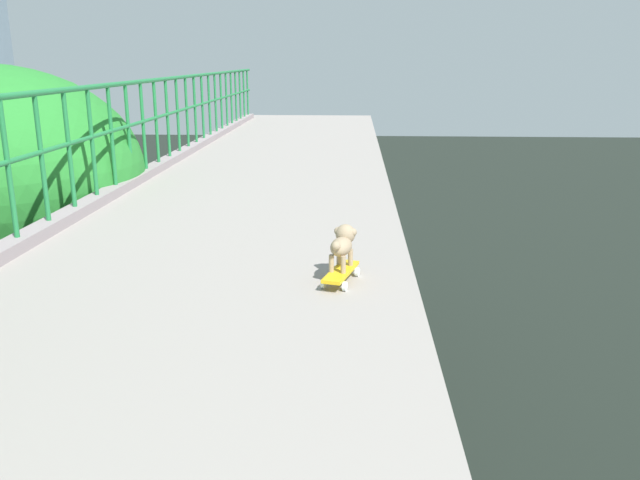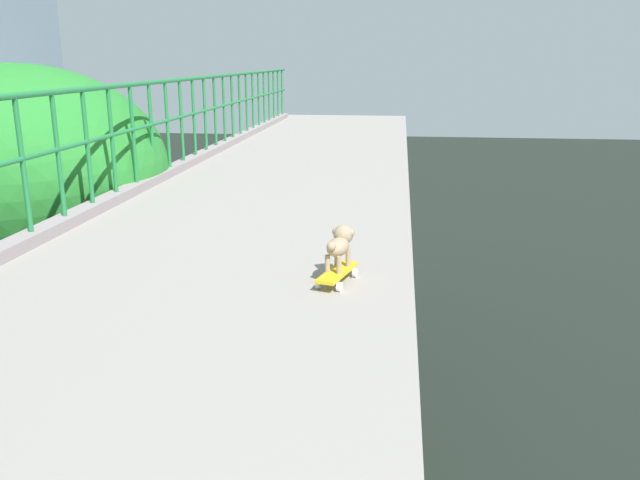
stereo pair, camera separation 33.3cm
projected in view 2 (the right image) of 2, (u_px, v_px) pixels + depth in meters
name	position (u px, v px, depth m)	size (l,w,h in m)	color
city_bus	(72.00, 209.00, 23.31)	(2.51, 11.92, 3.16)	white
roadside_tree_mid	(22.00, 178.00, 8.55)	(3.84, 3.84, 7.00)	brown
toy_skateboard	(337.00, 273.00, 4.57)	(0.28, 0.52, 0.09)	gold
small_dog	(340.00, 243.00, 4.58)	(0.21, 0.36, 0.30)	tan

